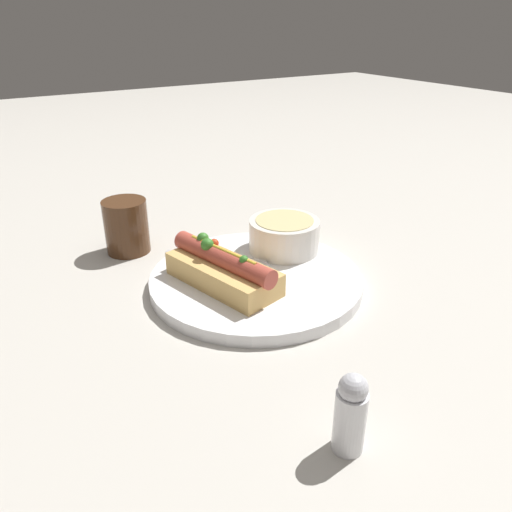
# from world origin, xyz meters

# --- Properties ---
(ground_plane) EXTENTS (4.00, 4.00, 0.00)m
(ground_plane) POSITION_xyz_m (0.00, 0.00, 0.00)
(ground_plane) COLOR #BCB7AD
(dinner_plate) EXTENTS (0.30, 0.30, 0.02)m
(dinner_plate) POSITION_xyz_m (0.00, 0.00, 0.01)
(dinner_plate) COLOR white
(dinner_plate) RESTS_ON ground_plane
(hot_dog) EXTENTS (0.17, 0.11, 0.06)m
(hot_dog) POSITION_xyz_m (-0.00, -0.05, 0.04)
(hot_dog) COLOR #DBAD60
(hot_dog) RESTS_ON dinner_plate
(soup_bowl) EXTENTS (0.11, 0.11, 0.05)m
(soup_bowl) POSITION_xyz_m (-0.05, 0.08, 0.04)
(soup_bowl) COLOR silver
(soup_bowl) RESTS_ON dinner_plate
(spoon) EXTENTS (0.14, 0.12, 0.01)m
(spoon) POSITION_xyz_m (-0.04, -0.00, 0.02)
(spoon) COLOR #B7B7BC
(spoon) RESTS_ON dinner_plate
(drinking_glass) EXTENTS (0.07, 0.07, 0.09)m
(drinking_glass) POSITION_xyz_m (-0.21, -0.11, 0.04)
(drinking_glass) COLOR #4C2D19
(drinking_glass) RESTS_ON ground_plane
(salt_shaker) EXTENTS (0.03, 0.03, 0.08)m
(salt_shaker) POSITION_xyz_m (0.29, -0.09, 0.04)
(salt_shaker) COLOR silver
(salt_shaker) RESTS_ON ground_plane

